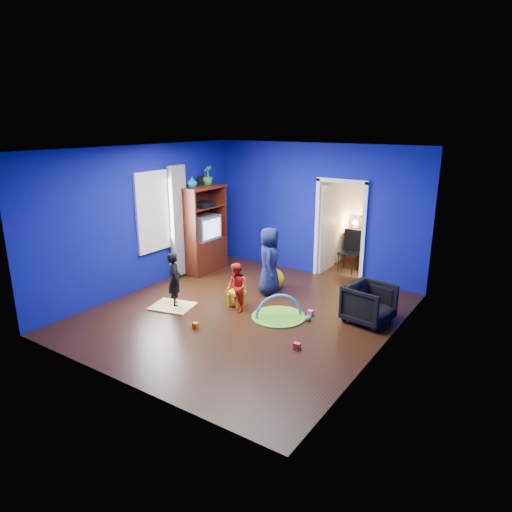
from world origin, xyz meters
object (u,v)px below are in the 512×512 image
Objects in this scene: kid_chair at (236,293)px; study_desk at (364,246)px; armchair at (369,304)px; toddler_red at (236,288)px; crt_tv at (204,227)px; child_navy at (269,261)px; vase at (192,182)px; tv_armoire at (203,229)px; play_mat at (278,317)px; child_black at (175,280)px; folding_chair at (349,252)px; hopper_ball at (274,279)px.

kid_chair is 4.15m from study_desk.
armchair is 0.83× the size of toddler_red.
crt_tv is (-2.00, 1.51, 0.57)m from toddler_red.
child_navy is at bearing 120.42° from toddler_red.
kid_chair is (1.89, -1.01, -1.83)m from vase.
toddler_red is at bearing -39.91° from kid_chair.
armchair is at bearing 29.52° from kid_chair.
armchair is 1.06× the size of crt_tv.
tv_armoire is (-2.06, 0.42, 0.30)m from child_navy.
play_mat is at bearing 125.86° from armchair.
kid_chair is (-2.32, -0.68, -0.09)m from armchair.
kid_chair is (-0.15, 0.20, -0.20)m from toddler_red.
armchair is at bearing 26.93° from play_mat.
child_black reaches higher than study_desk.
child_black reaches higher than armchair.
child_navy is 1.54× the size of study_desk.
vase is 0.25× the size of folding_chair.
crt_tv reaches higher than armchair.
armchair is at bearing -8.62° from crt_tv.
toddler_red is 1.29× the size of crt_tv.
tv_armoire is (-2.04, 1.51, 0.53)m from toddler_red.
study_desk reaches higher than play_mat.
child_navy is at bearing -103.53° from study_desk.
study_desk is at bearing 74.44° from hopper_ball.
toddler_red is (-2.17, -0.88, 0.11)m from armchair.
child_navy is 1.00m from kid_chair.
kid_chair is at bearing 141.78° from child_navy.
armchair is 4.27m from crt_tv.
armchair is 3.64m from study_desk.
child_navy reaches higher than hopper_ball.
study_desk is at bearing 47.11° from vase.
hopper_ball is at bearing -4.89° from tv_armoire.
armchair is 2.42m from kid_chair.
armchair is 1.71× the size of hopper_ball.
hopper_ball is at bearing 122.73° from toddler_red.
armchair is at bearing -11.81° from hopper_ball.
folding_chair reaches higher than kid_chair.
folding_chair is (0.76, 2.20, -0.22)m from child_navy.
toddler_red is at bearing -37.01° from crt_tv.
study_desk is at bearing 90.15° from play_mat.
child_navy is 1.37m from play_mat.
hopper_ball is 3.02m from study_desk.
toddler_red is (-0.02, -1.09, -0.23)m from child_navy.
child_black reaches higher than kid_chair.
tv_armoire is 3.28m from play_mat.
hopper_ball is at bearing 3.64° from vase.
armchair is 3.24× the size of vase.
study_desk reaches higher than hopper_ball.
toddler_red reaches higher than kid_chair.
vase is 0.24× the size of play_mat.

